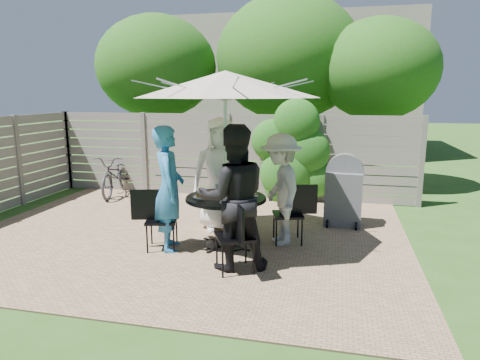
% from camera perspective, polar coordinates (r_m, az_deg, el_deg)
% --- Properties ---
extents(backyard_envelope, '(60.00, 60.00, 5.00)m').
position_cam_1_polar(backyard_envelope, '(16.49, 5.25, 12.60)').
color(backyard_envelope, '#2C4F18').
rests_on(backyard_envelope, ground).
extents(patio_table, '(1.53, 1.53, 0.77)m').
position_cam_1_polar(patio_table, '(6.40, -1.87, -4.26)').
color(patio_table, black).
rests_on(patio_table, ground).
extents(umbrella, '(3.46, 3.46, 2.59)m').
position_cam_1_polar(umbrella, '(6.16, -1.99, 12.63)').
color(umbrella, silver).
rests_on(umbrella, ground).
extents(chair_back, '(0.55, 0.71, 0.93)m').
position_cam_1_polar(chair_back, '(7.39, -2.71, -4.19)').
color(chair_back, black).
rests_on(chair_back, ground).
extents(person_back, '(1.09, 0.90, 1.90)m').
position_cam_1_polar(person_back, '(7.11, -2.67, 0.73)').
color(person_back, white).
rests_on(person_back, ground).
extents(chair_left, '(0.70, 0.54, 0.91)m').
position_cam_1_polar(chair_left, '(6.44, -10.48, -6.80)').
color(chair_left, black).
rests_on(chair_left, ground).
extents(person_left, '(0.65, 0.78, 1.83)m').
position_cam_1_polar(person_left, '(6.27, -9.45, -1.18)').
color(person_left, teal).
rests_on(person_left, ground).
extents(chair_front, '(0.62, 0.73, 0.96)m').
position_cam_1_polar(chair_front, '(5.57, -0.67, -9.43)').
color(chair_front, black).
rests_on(chair_front, ground).
extents(person_front, '(1.13, 1.01, 1.90)m').
position_cam_1_polar(person_front, '(5.50, -0.90, -2.45)').
color(person_front, black).
rests_on(person_front, ground).
extents(chair_right, '(0.70, 0.54, 0.92)m').
position_cam_1_polar(chair_right, '(6.65, 6.49, -6.08)').
color(chair_right, black).
rests_on(chair_right, ground).
extents(person_right, '(0.99, 1.26, 1.70)m').
position_cam_1_polar(person_right, '(6.46, 5.44, -1.29)').
color(person_right, '#AFADAA').
rests_on(person_right, ground).
extents(plate_back, '(0.26, 0.26, 0.06)m').
position_cam_1_polar(plate_back, '(6.68, -2.24, -1.29)').
color(plate_back, white).
rests_on(plate_back, patio_table).
extents(plate_left, '(0.26, 0.26, 0.06)m').
position_cam_1_polar(plate_left, '(6.30, -5.14, -2.11)').
color(plate_left, white).
rests_on(plate_left, patio_table).
extents(plate_front, '(0.26, 0.26, 0.06)m').
position_cam_1_polar(plate_front, '(5.99, -1.49, -2.80)').
color(plate_front, white).
rests_on(plate_front, patio_table).
extents(plate_right, '(0.26, 0.26, 0.06)m').
position_cam_1_polar(plate_right, '(6.38, 1.33, -1.89)').
color(plate_right, white).
rests_on(plate_right, patio_table).
extents(plate_extra, '(0.24, 0.24, 0.06)m').
position_cam_1_polar(plate_extra, '(6.07, 0.13, -2.60)').
color(plate_extra, white).
rests_on(plate_extra, patio_table).
extents(glass_back, '(0.07, 0.07, 0.14)m').
position_cam_1_polar(glass_back, '(6.56, -3.06, -1.12)').
color(glass_back, silver).
rests_on(glass_back, patio_table).
extents(glass_front, '(0.07, 0.07, 0.14)m').
position_cam_1_polar(glass_front, '(6.08, -0.62, -2.12)').
color(glass_front, silver).
rests_on(glass_front, patio_table).
extents(glass_right, '(0.07, 0.07, 0.14)m').
position_cam_1_polar(glass_right, '(6.46, 0.29, -1.32)').
color(glass_right, silver).
rests_on(glass_right, patio_table).
extents(syrup_jug, '(0.09, 0.09, 0.16)m').
position_cam_1_polar(syrup_jug, '(6.36, -2.48, -1.43)').
color(syrup_jug, '#59280C').
rests_on(syrup_jug, patio_table).
extents(coffee_cup, '(0.08, 0.08, 0.12)m').
position_cam_1_polar(coffee_cup, '(6.55, -1.24, -1.23)').
color(coffee_cup, '#C6B293').
rests_on(coffee_cup, patio_table).
extents(bicycle, '(0.94, 1.85, 0.93)m').
position_cam_1_polar(bicycle, '(10.10, -16.20, 0.69)').
color(bicycle, '#333338').
rests_on(bicycle, ground).
extents(bbq_grill, '(0.65, 0.51, 1.27)m').
position_cam_1_polar(bbq_grill, '(7.60, 13.66, -1.74)').
color(bbq_grill, '#555559').
rests_on(bbq_grill, ground).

